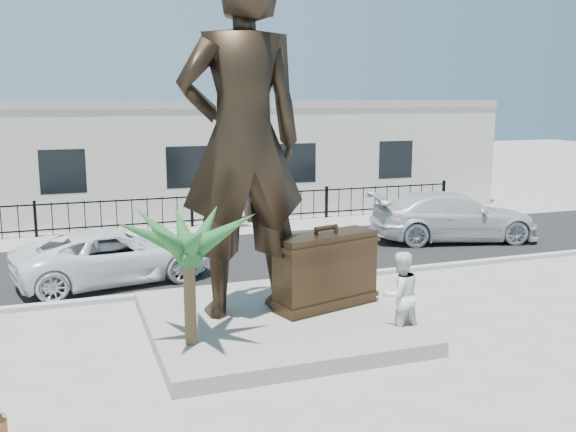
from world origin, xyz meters
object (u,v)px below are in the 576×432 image
(suitcase, at_px, (326,271))
(car_white, at_px, (114,256))
(statue, at_px, (242,142))
(tourist, at_px, (400,295))

(suitcase, relative_size, car_white, 0.46)
(statue, relative_size, tourist, 4.04)
(suitcase, distance_m, car_white, 6.18)
(tourist, bearing_deg, statue, -36.01)
(suitcase, xyz_separation_m, tourist, (1.00, -1.47, -0.22))
(tourist, bearing_deg, car_white, -53.47)
(statue, height_order, suitcase, statue)
(statue, distance_m, car_white, 5.87)
(car_white, bearing_deg, statue, -162.66)
(statue, xyz_separation_m, tourist, (2.76, -1.75, -3.03))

